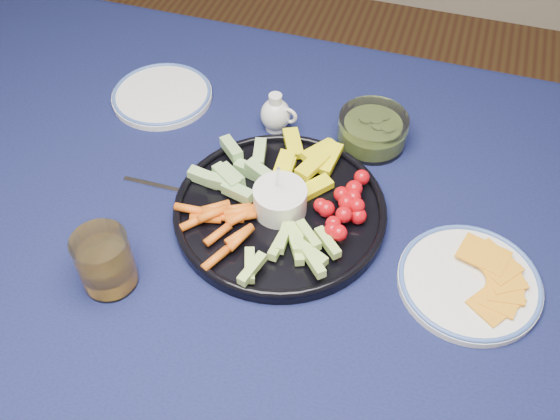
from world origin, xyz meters
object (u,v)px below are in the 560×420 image
(creamer_pitcher, at_px, (276,114))
(crudite_platter, at_px, (279,207))
(cheese_plate, at_px, (470,281))
(pickle_bowl, at_px, (372,131))
(dining_table, at_px, (267,253))
(juice_tumbler, at_px, (106,264))
(side_plate_extra, at_px, (162,95))

(creamer_pitcher, bearing_deg, crudite_platter, -70.92)
(creamer_pitcher, relative_size, cheese_plate, 0.36)
(creamer_pitcher, height_order, pickle_bowl, creamer_pitcher)
(cheese_plate, bearing_deg, creamer_pitcher, 147.19)
(creamer_pitcher, bearing_deg, dining_table, -76.23)
(dining_table, relative_size, juice_tumbler, 16.77)
(creamer_pitcher, distance_m, juice_tumbler, 0.43)
(creamer_pitcher, bearing_deg, juice_tumbler, -108.00)
(juice_tumbler, xyz_separation_m, side_plate_extra, (-0.11, 0.43, -0.03))
(crudite_platter, distance_m, creamer_pitcher, 0.22)
(creamer_pitcher, bearing_deg, side_plate_extra, 176.37)
(pickle_bowl, bearing_deg, cheese_plate, -51.90)
(pickle_bowl, height_order, side_plate_extra, pickle_bowl)
(side_plate_extra, bearing_deg, cheese_plate, -22.86)
(creamer_pitcher, xyz_separation_m, side_plate_extra, (-0.24, 0.02, -0.03))
(creamer_pitcher, distance_m, side_plate_extra, 0.25)
(crudite_platter, distance_m, cheese_plate, 0.32)
(dining_table, bearing_deg, creamer_pitcher, 103.77)
(pickle_bowl, relative_size, juice_tumbler, 1.28)
(crudite_platter, xyz_separation_m, creamer_pitcher, (-0.07, 0.21, 0.01))
(crudite_platter, distance_m, juice_tumbler, 0.29)
(dining_table, distance_m, pickle_bowl, 0.30)
(pickle_bowl, bearing_deg, creamer_pitcher, -174.88)
(juice_tumbler, bearing_deg, pickle_bowl, 53.65)
(pickle_bowl, distance_m, juice_tumbler, 0.53)
(creamer_pitcher, xyz_separation_m, pickle_bowl, (0.18, 0.02, -0.01))
(dining_table, distance_m, cheese_plate, 0.35)
(juice_tumbler, relative_size, side_plate_extra, 0.50)
(side_plate_extra, bearing_deg, juice_tumbler, -75.48)
(cheese_plate, xyz_separation_m, side_plate_extra, (-0.63, 0.27, -0.00))
(juice_tumbler, bearing_deg, crudite_platter, 44.94)
(creamer_pitcher, xyz_separation_m, juice_tumbler, (-0.13, -0.41, 0.01))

